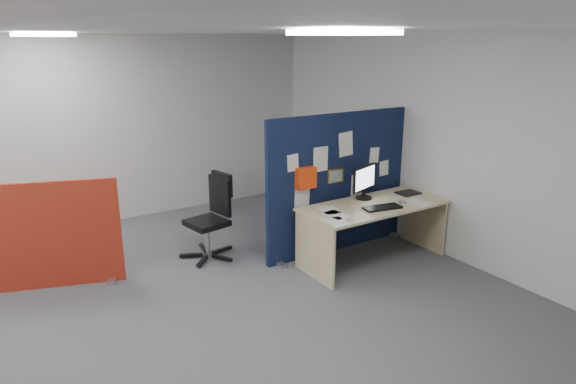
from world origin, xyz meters
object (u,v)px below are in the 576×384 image
monitor_main (365,181)px  office_chair (214,211)px  navy_divider (339,183)px  red_divider (44,237)px  main_desk (371,217)px

monitor_main → office_chair: bearing=130.4°
monitor_main → office_chair: 1.89m
navy_divider → monitor_main: bearing=-60.8°
navy_divider → red_divider: size_ratio=1.40×
navy_divider → red_divider: navy_divider is taller
main_desk → monitor_main: monitor_main is taller
main_desk → office_chair: bearing=143.3°
office_chair → navy_divider: bearing=-35.0°
monitor_main → main_desk: bearing=-122.0°
navy_divider → office_chair: 1.60m
main_desk → office_chair: 1.93m
navy_divider → main_desk: (0.12, -0.49, -0.32)m
monitor_main → red_divider: red_divider is taller
navy_divider → red_divider: 3.45m
navy_divider → main_desk: navy_divider is taller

